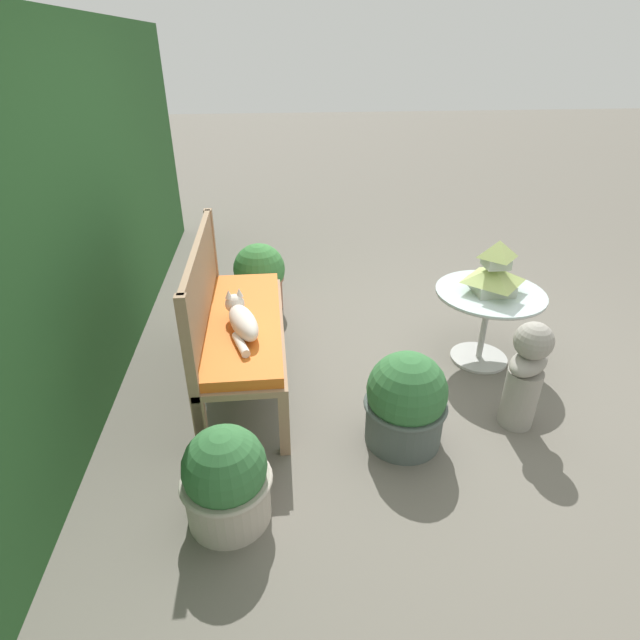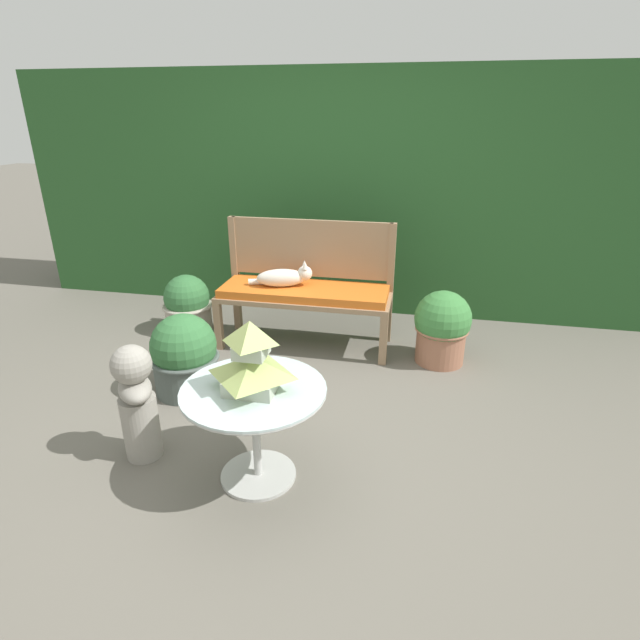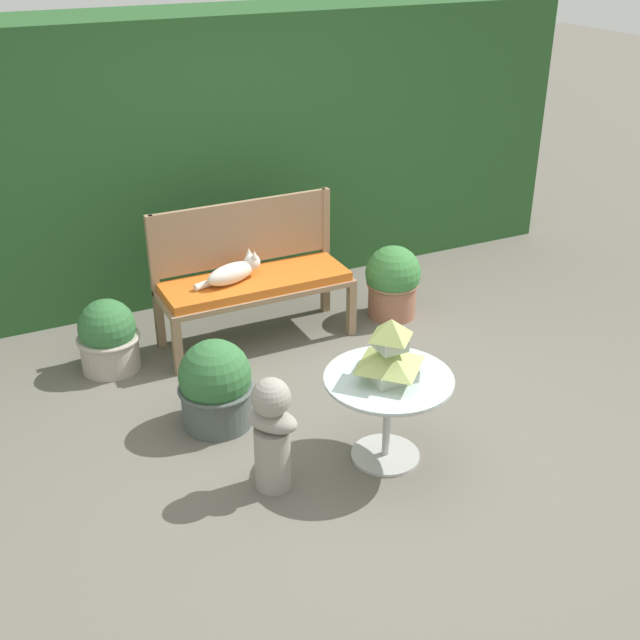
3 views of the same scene
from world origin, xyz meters
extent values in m
plane|color=#666056|center=(0.00, 0.00, 0.00)|extent=(30.00, 30.00, 0.00)
cube|color=#285628|center=(0.00, 2.55, 1.12)|extent=(6.40, 0.95, 2.25)
cube|color=#937556|center=(-0.82, 0.97, 0.21)|extent=(0.06, 0.06, 0.42)
cube|color=#937556|center=(0.56, 0.97, 0.21)|extent=(0.06, 0.06, 0.42)
cube|color=#937556|center=(-0.82, 1.42, 0.21)|extent=(0.06, 0.06, 0.42)
cube|color=#937556|center=(0.56, 1.42, 0.21)|extent=(0.06, 0.06, 0.42)
cube|color=#937556|center=(-0.13, 1.20, 0.44)|extent=(1.44, 0.51, 0.04)
cube|color=orange|center=(-0.13, 1.20, 0.49)|extent=(1.38, 0.47, 0.07)
cube|color=#937556|center=(-0.82, 1.43, 0.52)|extent=(0.06, 0.06, 1.04)
cube|color=#937556|center=(0.56, 1.43, 0.52)|extent=(0.06, 0.06, 1.04)
cube|color=#937556|center=(-0.13, 1.43, 0.79)|extent=(1.38, 0.04, 0.49)
ellipsoid|color=silver|center=(-0.32, 1.19, 0.60)|extent=(0.43, 0.26, 0.15)
sphere|color=silver|center=(-0.13, 1.24, 0.63)|extent=(0.12, 0.12, 0.12)
cone|color=silver|center=(-0.14, 1.28, 0.70)|extent=(0.05, 0.05, 0.06)
cone|color=silver|center=(-0.12, 1.21, 0.70)|extent=(0.05, 0.05, 0.06)
cylinder|color=silver|center=(-0.49, 1.20, 0.55)|extent=(0.23, 0.12, 0.05)
cylinder|color=#B7B7B2|center=(0.01, -0.51, 0.01)|extent=(0.41, 0.41, 0.02)
cylinder|color=#B7B7B2|center=(0.01, -0.51, 0.27)|extent=(0.04, 0.04, 0.55)
cylinder|color=silver|center=(0.01, -0.51, 0.55)|extent=(0.75, 0.75, 0.01)
torus|color=#B7B7B2|center=(0.01, -0.51, 0.54)|extent=(0.75, 0.75, 0.02)
cube|color=#B2BCA8|center=(0.01, -0.51, 0.60)|extent=(0.25, 0.25, 0.08)
pyramid|color=#A8BC66|center=(0.01, -0.51, 0.69)|extent=(0.34, 0.34, 0.11)
cube|color=#B2BCA8|center=(0.01, -0.51, 0.78)|extent=(0.16, 0.16, 0.07)
pyramid|color=#A8BC66|center=(0.01, -0.51, 0.88)|extent=(0.21, 0.21, 0.12)
cylinder|color=gray|center=(-0.70, -0.46, 0.19)|extent=(0.21, 0.21, 0.39)
ellipsoid|color=gray|center=(-0.70, -0.46, 0.45)|extent=(0.33, 0.36, 0.12)
sphere|color=gray|center=(-0.70, -0.46, 0.59)|extent=(0.22, 0.22, 0.22)
cylinder|color=#ADA393|center=(-1.23, 1.26, 0.13)|extent=(0.41, 0.41, 0.26)
torus|color=#ADA393|center=(-1.23, 1.26, 0.25)|extent=(0.45, 0.45, 0.03)
sphere|color=#336B38|center=(-1.23, 1.26, 0.33)|extent=(0.40, 0.40, 0.40)
cylinder|color=#9E664C|center=(1.01, 1.11, 0.15)|extent=(0.38, 0.38, 0.29)
torus|color=#9E664C|center=(1.01, 1.11, 0.28)|extent=(0.42, 0.42, 0.03)
sphere|color=#3D7F3D|center=(1.01, 1.11, 0.37)|extent=(0.44, 0.44, 0.44)
cylinder|color=#4C5651|center=(-0.78, 0.27, 0.14)|extent=(0.45, 0.45, 0.27)
torus|color=#4C5651|center=(-0.78, 0.27, 0.26)|extent=(0.48, 0.48, 0.03)
sphere|color=#336B38|center=(-0.78, 0.27, 0.35)|extent=(0.46, 0.46, 0.46)
camera|label=1|loc=(-2.98, 0.99, 2.08)|focal=28.00mm
camera|label=2|loc=(0.79, -2.61, 1.87)|focal=28.00mm
camera|label=3|loc=(-2.06, -3.87, 2.95)|focal=45.00mm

